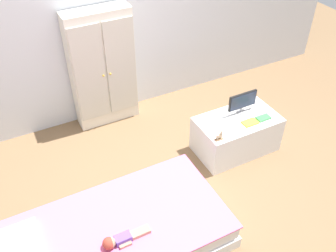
# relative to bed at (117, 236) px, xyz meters

# --- Properties ---
(ground_plane) EXTENTS (10.00, 10.00, 0.02)m
(ground_plane) POSITION_rel_bed_xyz_m (0.65, 0.32, -0.15)
(ground_plane) COLOR brown
(back_wall) EXTENTS (6.40, 0.05, 2.70)m
(back_wall) POSITION_rel_bed_xyz_m (0.65, 1.89, 1.21)
(back_wall) COLOR silver
(back_wall) RESTS_ON ground_plane
(bed) EXTENTS (1.84, 0.97, 0.28)m
(bed) POSITION_rel_bed_xyz_m (0.00, 0.00, 0.00)
(bed) COLOR white
(bed) RESTS_ON ground_plane
(doll) EXTENTS (0.39, 0.13, 0.10)m
(doll) POSITION_rel_bed_xyz_m (-0.04, -0.16, 0.18)
(doll) COLOR #6B4CB2
(doll) RESTS_ON bed
(wardrobe) EXTENTS (0.71, 0.27, 1.36)m
(wardrobe) POSITION_rel_bed_xyz_m (0.55, 1.73, 0.55)
(wardrobe) COLOR white
(wardrobe) RESTS_ON ground_plane
(tv_stand) EXTENTS (0.86, 0.50, 0.41)m
(tv_stand) POSITION_rel_bed_xyz_m (1.59, 0.56, 0.07)
(tv_stand) COLOR white
(tv_stand) RESTS_ON ground_plane
(tv_monitor) EXTENTS (0.33, 0.10, 0.24)m
(tv_monitor) POSITION_rel_bed_xyz_m (1.69, 0.65, 0.42)
(tv_monitor) COLOR #99999E
(tv_monitor) RESTS_ON tv_stand
(rocking_horse_toy) EXTENTS (0.08, 0.04, 0.10)m
(rocking_horse_toy) POSITION_rel_bed_xyz_m (1.24, 0.38, 0.32)
(rocking_horse_toy) COLOR #8E6642
(rocking_horse_toy) RESTS_ON tv_stand
(book_yellow) EXTENTS (0.16, 0.10, 0.02)m
(book_yellow) POSITION_rel_bed_xyz_m (1.66, 0.45, 0.28)
(book_yellow) COLOR gold
(book_yellow) RESTS_ON tv_stand
(book_green) EXTENTS (0.15, 0.09, 0.02)m
(book_green) POSITION_rel_bed_xyz_m (1.83, 0.45, 0.28)
(book_green) COLOR #429E51
(book_green) RESTS_ON tv_stand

